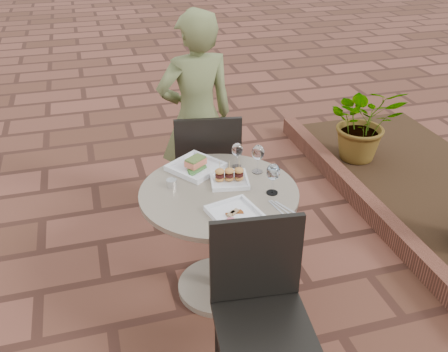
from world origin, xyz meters
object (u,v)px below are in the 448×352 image
object	(u,v)px
chair_near	(260,298)
plate_tuna	(234,213)
cafe_table	(219,226)
diner	(197,118)
plate_sliders	(229,177)
chair_far	(207,163)
plate_salmon	(196,166)

from	to	relation	value
chair_near	plate_tuna	world-z (taller)	chair_near
chair_near	cafe_table	bearing A→B (deg)	96.96
diner	plate_sliders	world-z (taller)	diner
chair_near	diner	distance (m)	1.65
chair_far	plate_tuna	distance (m)	0.94
chair_far	cafe_table	bearing A→B (deg)	91.42
plate_tuna	chair_near	bearing A→B (deg)	-90.75
cafe_table	plate_salmon	bearing A→B (deg)	103.66
cafe_table	chair_far	size ratio (longest dim) A/B	0.97
plate_tuna	plate_sliders	bearing A→B (deg)	77.89
chair_far	plate_salmon	bearing A→B (deg)	76.14
plate_tuna	diner	bearing A→B (deg)	86.07
chair_near	plate_salmon	size ratio (longest dim) A/B	2.45
cafe_table	plate_sliders	xyz separation A→B (m)	(0.08, 0.08, 0.28)
plate_salmon	plate_sliders	xyz separation A→B (m)	(0.15, -0.20, 0.01)
cafe_table	chair_near	xyz separation A→B (m)	(0.01, -0.69, 0.07)
cafe_table	diner	bearing A→B (deg)	84.27
plate_salmon	diner	bearing A→B (deg)	76.24
plate_sliders	plate_tuna	distance (m)	0.34
plate_salmon	chair_far	bearing A→B (deg)	66.16
chair_far	plate_salmon	xyz separation A→B (m)	(-0.17, -0.37, 0.20)
plate_sliders	plate_tuna	world-z (taller)	plate_sliders
chair_far	plate_sliders	size ratio (longest dim) A/B	3.74
chair_near	plate_sliders	distance (m)	0.80
chair_far	plate_tuna	size ratio (longest dim) A/B	3.23
diner	plate_sliders	xyz separation A→B (m)	(-0.01, -0.86, -0.01)
chair_near	diner	bearing A→B (deg)	93.37
plate_salmon	plate_tuna	distance (m)	0.54
chair_near	plate_sliders	size ratio (longest dim) A/B	3.74
chair_far	chair_near	xyz separation A→B (m)	(-0.09, -1.34, 0.00)
chair_far	chair_near	size ratio (longest dim) A/B	1.00
chair_near	diner	size ratio (longest dim) A/B	0.60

